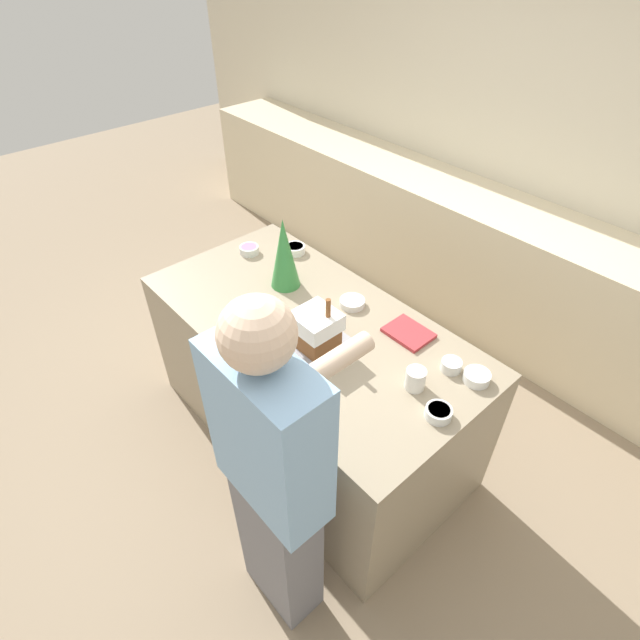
{
  "coord_description": "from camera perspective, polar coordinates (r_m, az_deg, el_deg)",
  "views": [
    {
      "loc": [
        1.49,
        -1.25,
        2.53
      ],
      "look_at": [
        0.08,
        0.0,
        0.95
      ],
      "focal_mm": 28.0,
      "sensor_mm": 36.0,
      "label": 1
    }
  ],
  "objects": [
    {
      "name": "ground_plane",
      "position": [
        3.19,
        -1.01,
        -12.44
      ],
      "size": [
        12.0,
        12.0,
        0.0
      ],
      "primitive_type": "plane",
      "color": "gray"
    },
    {
      "name": "wall_back",
      "position": [
        3.8,
        23.85,
        18.0
      ],
      "size": [
        8.0,
        0.05,
        2.6
      ],
      "color": "beige",
      "rests_on": "ground_plane"
    },
    {
      "name": "back_cabinet_block",
      "position": [
        3.89,
        18.37,
        6.01
      ],
      "size": [
        6.0,
        0.6,
        0.96
      ],
      "color": "beige",
      "rests_on": "ground_plane"
    },
    {
      "name": "kitchen_island",
      "position": [
        2.85,
        -1.11,
        -6.99
      ],
      "size": [
        1.85,
        0.95,
        0.89
      ],
      "color": "gray",
      "rests_on": "ground_plane"
    },
    {
      "name": "baking_tray",
      "position": [
        2.4,
        -0.43,
        -2.96
      ],
      "size": [
        0.37,
        0.33,
        0.01
      ],
      "color": "#9E9EA8",
      "rests_on": "kitchen_island"
    },
    {
      "name": "gingerbread_house",
      "position": [
        2.33,
        -0.43,
        -1.03
      ],
      "size": [
        0.2,
        0.19,
        0.29
      ],
      "color": "brown",
      "rests_on": "baking_tray"
    },
    {
      "name": "decorative_tree",
      "position": [
        2.68,
        -4.12,
        7.6
      ],
      "size": [
        0.16,
        0.16,
        0.41
      ],
      "color": "#33843D",
      "rests_on": "kitchen_island"
    },
    {
      "name": "candy_bowl_center_rear",
      "position": [
        3.08,
        -8.1,
        8.0
      ],
      "size": [
        0.12,
        0.12,
        0.05
      ],
      "color": "silver",
      "rests_on": "kitchen_island"
    },
    {
      "name": "candy_bowl_near_tray_left",
      "position": [
        2.35,
        14.77,
        -4.99
      ],
      "size": [
        0.09,
        0.09,
        0.05
      ],
      "color": "silver",
      "rests_on": "kitchen_island"
    },
    {
      "name": "candy_bowl_far_left",
      "position": [
        2.64,
        3.7,
        2.04
      ],
      "size": [
        0.13,
        0.13,
        0.04
      ],
      "color": "white",
      "rests_on": "kitchen_island"
    },
    {
      "name": "candy_bowl_near_tray_right",
      "position": [
        3.06,
        -2.87,
        8.14
      ],
      "size": [
        0.12,
        0.12,
        0.05
      ],
      "color": "white",
      "rests_on": "kitchen_island"
    },
    {
      "name": "candy_bowl_far_right",
      "position": [
        2.14,
        13.34,
        -10.27
      ],
      "size": [
        0.11,
        0.11,
        0.05
      ],
      "color": "white",
      "rests_on": "kitchen_island"
    },
    {
      "name": "candy_bowl_behind_tray",
      "position": [
        2.33,
        17.48,
        -6.19
      ],
      "size": [
        0.12,
        0.12,
        0.05
      ],
      "color": "white",
      "rests_on": "kitchen_island"
    },
    {
      "name": "cookbook",
      "position": [
        2.5,
        10.07,
        -1.45
      ],
      "size": [
        0.22,
        0.17,
        0.02
      ],
      "color": "#B23338",
      "rests_on": "kitchen_island"
    },
    {
      "name": "mug",
      "position": [
        2.22,
        10.85,
        -6.64
      ],
      "size": [
        0.09,
        0.09,
        0.1
      ],
      "color": "white",
      "rests_on": "kitchen_island"
    },
    {
      "name": "person",
      "position": [
        1.93,
        -5.27,
        -17.87
      ],
      "size": [
        0.46,
        0.57,
        1.74
      ],
      "color": "slate",
      "rests_on": "ground_plane"
    }
  ]
}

